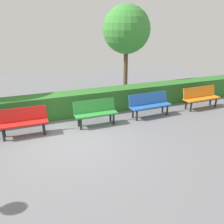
{
  "coord_description": "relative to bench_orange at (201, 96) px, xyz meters",
  "views": [
    {
      "loc": [
        1.24,
        6.38,
        3.34
      ],
      "look_at": [
        -1.47,
        -0.39,
        0.55
      ],
      "focal_mm": 38.03,
      "sensor_mm": 36.0,
      "label": 1
    }
  ],
  "objects": [
    {
      "name": "tree_near",
      "position": [
        1.94,
        -3.11,
        2.5
      ],
      "size": [
        2.18,
        2.18,
        4.09
      ],
      "color": "brown",
      "rests_on": "ground_plane"
    },
    {
      "name": "bench_blue",
      "position": [
        2.39,
        0.02,
        0.0
      ],
      "size": [
        1.63,
        0.52,
        0.86
      ],
      "rotation": [
        0.0,
        0.0,
        0.03
      ],
      "color": "blue",
      "rests_on": "ground_plane"
    },
    {
      "name": "bench_green",
      "position": [
        4.52,
        0.05,
        -0.0
      ],
      "size": [
        1.46,
        0.48,
        0.86
      ],
      "rotation": [
        0.0,
        0.0,
        -0.01
      ],
      "color": "#2D8C38",
      "rests_on": "ground_plane"
    },
    {
      "name": "ground_plane",
      "position": [
        5.55,
        0.86,
        -0.48
      ],
      "size": [
        20.68,
        20.68,
        0.0
      ],
      "primitive_type": "plane",
      "color": "slate"
    },
    {
      "name": "hedge_row",
      "position": [
        4.53,
        -1.15,
        -0.05
      ],
      "size": [
        16.68,
        0.75,
        0.87
      ],
      "primitive_type": "cube",
      "color": "#2D6B28",
      "rests_on": "ground_plane"
    },
    {
      "name": "bench_orange",
      "position": [
        0.0,
        0.0,
        0.0
      ],
      "size": [
        1.6,
        0.5,
        0.86
      ],
      "rotation": [
        0.0,
        0.0,
        0.02
      ],
      "color": "orange",
      "rests_on": "ground_plane"
    },
    {
      "name": "bench_red",
      "position": [
        6.84,
        -0.02,
        -0.0
      ],
      "size": [
        1.48,
        0.48,
        0.86
      ],
      "rotation": [
        0.0,
        0.0,
        -0.02
      ],
      "color": "red",
      "rests_on": "ground_plane"
    }
  ]
}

